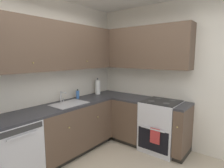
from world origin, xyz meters
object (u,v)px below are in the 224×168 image
dishwasher (12,152)px  paper_towel_roll (98,87)px  soap_bottle (78,94)px  oven_range (161,125)px

dishwasher → paper_towel_roll: (1.87, 0.16, 0.61)m
soap_bottle → paper_towel_roll: 0.55m
soap_bottle → paper_towel_roll: paper_towel_roll is taller
dishwasher → soap_bottle: soap_bottle is taller
dishwasher → oven_range: size_ratio=0.82×
oven_range → dishwasher: bearing=150.1°
soap_bottle → paper_towel_roll: bearing=-2.1°
dishwasher → oven_range: (2.08, -1.19, 0.02)m
soap_bottle → dishwasher: bearing=-172.2°
oven_range → paper_towel_roll: size_ratio=2.92×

